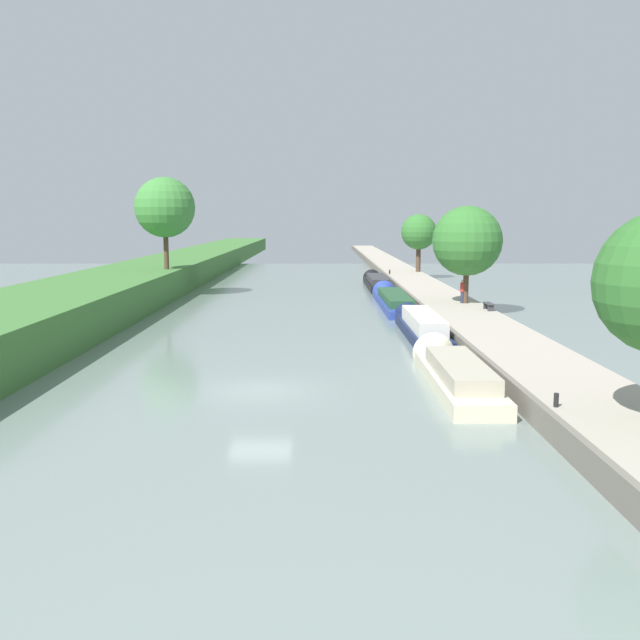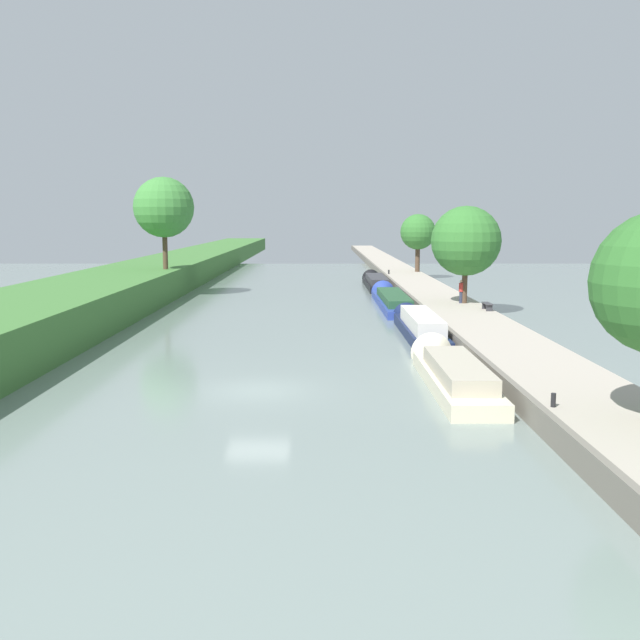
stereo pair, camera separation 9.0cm
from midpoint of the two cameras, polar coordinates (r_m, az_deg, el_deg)
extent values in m
plane|color=slate|center=(28.51, -4.91, -5.67)|extent=(160.00, 160.00, 0.00)
cube|color=#A89E8E|center=(29.81, 18.38, -4.64)|extent=(4.29, 260.00, 0.83)
cube|color=#6B665B|center=(29.17, 14.13, -4.69)|extent=(0.25, 260.00, 0.88)
cube|color=beige|center=(29.09, 10.93, -4.89)|extent=(2.12, 9.74, 0.62)
cube|color=#B2A893|center=(28.49, 11.15, -3.89)|extent=(1.74, 6.82, 0.63)
cone|color=beige|center=(34.39, 9.21, -2.82)|extent=(2.02, 1.27, 2.02)
cube|color=#141E42|center=(41.41, 8.15, -0.93)|extent=(1.90, 11.31, 0.62)
cube|color=silver|center=(40.75, 8.29, -0.05)|extent=(1.55, 7.91, 0.83)
cone|color=#141E42|center=(47.51, 7.11, 0.25)|extent=(1.80, 1.14, 1.80)
cube|color=#283D93|center=(55.16, 5.94, 1.34)|extent=(2.17, 14.66, 0.57)
cube|color=#234C2D|center=(54.37, 6.03, 1.84)|extent=(1.78, 10.26, 0.56)
cone|color=#283D93|center=(63.05, 5.20, 2.20)|extent=(2.06, 1.30, 2.06)
cube|color=black|center=(70.76, 4.61, 2.87)|extent=(2.04, 12.34, 0.60)
cube|color=#333338|center=(70.10, 4.65, 3.30)|extent=(1.68, 8.64, 0.58)
cone|color=black|center=(77.50, 4.21, 3.34)|extent=(1.94, 1.23, 1.94)
cylinder|color=#4C3828|center=(51.33, 11.63, 3.03)|extent=(0.38, 0.38, 3.06)
sphere|color=#33702D|center=(51.16, 11.73, 6.25)|extent=(4.91, 4.91, 4.91)
cylinder|color=#4C3828|center=(80.93, 7.91, 5.06)|extent=(0.52, 0.52, 3.38)
sphere|color=#33702D|center=(80.83, 7.95, 7.03)|extent=(3.97, 3.97, 3.97)
cylinder|color=#4C3828|center=(62.93, -12.28, 5.78)|extent=(0.43, 0.43, 3.89)
sphere|color=#3D7F38|center=(62.89, -12.38, 8.84)|extent=(5.17, 5.17, 5.17)
cylinder|color=#282D42|center=(51.39, 11.35, 1.79)|extent=(0.26, 0.26, 0.82)
cylinder|color=#B22D28|center=(51.32, 11.37, 2.59)|extent=(0.34, 0.34, 0.62)
sphere|color=tan|center=(51.28, 11.38, 3.06)|extent=(0.22, 0.22, 0.22)
cylinder|color=black|center=(23.99, 18.38, -6.13)|extent=(0.16, 0.16, 0.45)
cylinder|color=black|center=(77.34, 5.61, 3.87)|extent=(0.16, 0.16, 0.45)
cube|color=#333338|center=(47.31, 13.54, 0.94)|extent=(0.40, 0.08, 0.41)
cube|color=#333338|center=(48.47, 13.21, 1.12)|extent=(0.40, 0.08, 0.41)
cube|color=#38383D|center=(47.86, 13.38, 1.31)|extent=(0.44, 1.50, 0.06)
camera|label=1|loc=(0.04, -90.06, -0.01)|focal=39.80mm
camera|label=2|loc=(0.04, 89.94, 0.01)|focal=39.80mm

